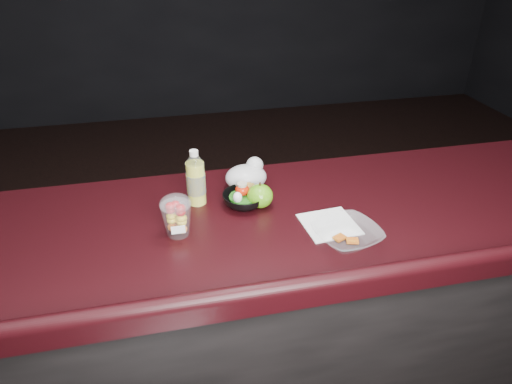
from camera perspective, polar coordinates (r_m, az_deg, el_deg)
The scene contains 8 objects.
counter at distance 1.78m, azimuth 0.02°, elevation -17.04°, with size 4.06×0.71×1.02m.
lemonade_bottle at distance 1.50m, azimuth -7.52°, elevation 1.31°, with size 0.06×0.06×0.19m.
fruit_cup at distance 1.36m, azimuth -9.91°, elevation -2.85°, with size 0.09×0.09×0.13m.
green_apple at distance 1.48m, azimuth 0.50°, elevation -0.50°, with size 0.09×0.09×0.09m.
plastic_bag at distance 1.59m, azimuth -1.11°, elevation 2.05°, with size 0.14×0.12×0.11m.
snack_bowl at distance 1.50m, azimuth -1.55°, elevation -0.80°, with size 0.15×0.15×0.08m.
takeout_bowl at distance 1.36m, azimuth 11.28°, elevation -5.30°, with size 0.23×0.23×0.05m.
paper_napkin at distance 1.43m, azimuth 9.13°, elevation -4.00°, with size 0.16×0.16×0.00m, color white.
Camera 1 is at (-0.26, -0.88, 1.82)m, focal length 32.00 mm.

